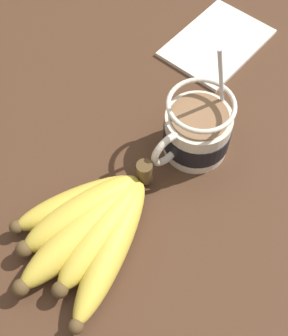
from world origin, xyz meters
TOP-DOWN VIEW (x-y plane):
  - table at (0.00, 0.00)cm, footprint 110.42×110.42cm
  - coffee_mug at (-7.63, 3.56)cm, footprint 13.03×8.61cm
  - banana_bunch at (10.11, 4.58)cm, footprint 21.21×16.99cm
  - napkin at (-23.72, -8.03)cm, footprint 17.65×13.59cm

SIDE VIEW (x-z plane):
  - table at x=0.00cm, z-range 0.00..2.65cm
  - napkin at x=-23.72cm, z-range 2.65..3.25cm
  - banana_bunch at x=10.11cm, z-range 2.51..6.93cm
  - coffee_mug at x=-7.63cm, z-range -2.06..14.72cm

